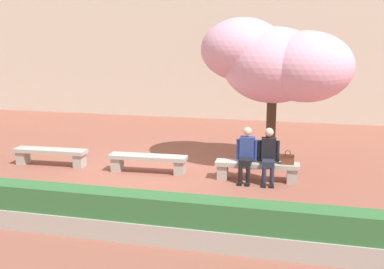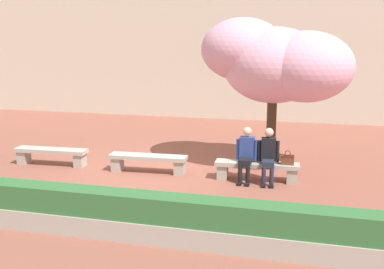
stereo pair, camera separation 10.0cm
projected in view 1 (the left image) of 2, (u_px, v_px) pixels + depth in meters
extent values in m
plane|color=#8E5142|center=(148.00, 172.00, 11.41)|extent=(100.00, 100.00, 0.00)
cube|color=beige|center=(221.00, 4.00, 19.97)|extent=(28.00, 4.00, 9.71)
cube|color=#ADA89E|center=(50.00, 151.00, 11.97)|extent=(2.00, 0.51, 0.10)
cube|color=#ADA89E|center=(23.00, 157.00, 12.17)|extent=(0.26, 0.35, 0.35)
cube|color=#ADA89E|center=(80.00, 160.00, 11.86)|extent=(0.26, 0.35, 0.35)
cube|color=#ADA89E|center=(148.00, 157.00, 11.32)|extent=(2.00, 0.51, 0.10)
cube|color=#ADA89E|center=(117.00, 164.00, 11.52)|extent=(0.26, 0.35, 0.35)
cube|color=#ADA89E|center=(180.00, 167.00, 11.21)|extent=(0.26, 0.35, 0.35)
cube|color=#ADA89E|center=(257.00, 164.00, 10.68)|extent=(2.00, 0.51, 0.10)
cube|color=#ADA89E|center=(223.00, 171.00, 10.88)|extent=(0.26, 0.35, 0.35)
cube|color=#ADA89E|center=(292.00, 175.00, 10.57)|extent=(0.26, 0.35, 0.35)
cube|color=black|center=(240.00, 183.00, 10.44)|extent=(0.10, 0.22, 0.06)
cylinder|color=black|center=(240.00, 174.00, 10.45)|extent=(0.10, 0.10, 0.42)
cube|color=black|center=(247.00, 184.00, 10.40)|extent=(0.10, 0.22, 0.06)
cylinder|color=black|center=(248.00, 175.00, 10.41)|extent=(0.10, 0.10, 0.42)
cube|color=black|center=(246.00, 161.00, 10.54)|extent=(0.28, 0.40, 0.12)
cube|color=#2D4289|center=(247.00, 148.00, 10.70)|extent=(0.34, 0.22, 0.54)
sphere|color=beige|center=(248.00, 131.00, 10.61)|extent=(0.21, 0.21, 0.21)
cylinder|color=#2D4289|center=(238.00, 149.00, 10.74)|extent=(0.09, 0.09, 0.50)
cylinder|color=#2D4289|center=(256.00, 150.00, 10.63)|extent=(0.09, 0.09, 0.50)
cube|color=black|center=(264.00, 185.00, 10.30)|extent=(0.12, 0.23, 0.06)
cylinder|color=#23283D|center=(264.00, 176.00, 10.32)|extent=(0.10, 0.10, 0.42)
cube|color=black|center=(272.00, 186.00, 10.28)|extent=(0.12, 0.23, 0.06)
cylinder|color=#23283D|center=(272.00, 176.00, 10.29)|extent=(0.10, 0.10, 0.42)
cube|color=#23283D|center=(268.00, 163.00, 10.42)|extent=(0.31, 0.42, 0.12)
cube|color=black|center=(269.00, 149.00, 10.58)|extent=(0.36, 0.25, 0.54)
sphere|color=beige|center=(269.00, 132.00, 10.49)|extent=(0.21, 0.21, 0.21)
cylinder|color=black|center=(260.00, 151.00, 10.60)|extent=(0.09, 0.09, 0.50)
cylinder|color=black|center=(278.00, 151.00, 10.53)|extent=(0.09, 0.09, 0.50)
cube|color=brown|center=(288.00, 160.00, 10.48)|extent=(0.30, 0.14, 0.22)
cube|color=#552C1C|center=(288.00, 156.00, 10.46)|extent=(0.30, 0.15, 0.04)
torus|color=#4A2718|center=(288.00, 153.00, 10.45)|extent=(0.14, 0.02, 0.14)
cylinder|color=#473323|center=(271.00, 132.00, 11.80)|extent=(0.25, 0.25, 1.85)
ellipsoid|color=#EAA8C6|center=(273.00, 65.00, 11.44)|extent=(2.57, 2.62, 1.93)
ellipsoid|color=#EAA8C6|center=(243.00, 49.00, 11.61)|extent=(2.16, 2.26, 1.62)
ellipsoid|color=#EAA8C6|center=(306.00, 67.00, 11.03)|extent=(2.33, 2.33, 1.74)
cube|color=#ADA89E|center=(78.00, 222.00, 7.87)|extent=(10.44, 0.50, 0.36)
cube|color=#336B38|center=(77.00, 200.00, 7.79)|extent=(10.34, 0.44, 0.44)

